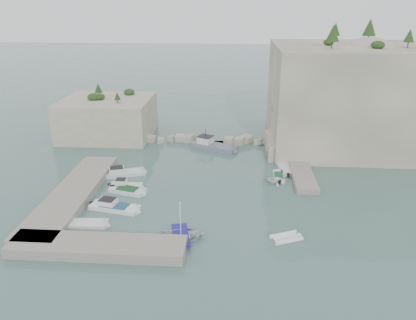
# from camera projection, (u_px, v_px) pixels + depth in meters

# --- Properties ---
(ground) EXTENTS (400.00, 400.00, 0.00)m
(ground) POSITION_uv_depth(u_px,v_px,m) (205.00, 199.00, 52.25)
(ground) COLOR #4A6F68
(ground) RESTS_ON ground
(cliff_east) EXTENTS (26.00, 22.00, 17.00)m
(cliff_east) POSITION_uv_depth(u_px,v_px,m) (349.00, 97.00, 69.00)
(cliff_east) COLOR beige
(cliff_east) RESTS_ON ground
(cliff_terrace) EXTENTS (8.00, 10.00, 2.50)m
(cliff_terrace) POSITION_uv_depth(u_px,v_px,m) (290.00, 145.00, 67.66)
(cliff_terrace) COLOR beige
(cliff_terrace) RESTS_ON ground
(outcrop_west) EXTENTS (16.00, 14.00, 7.00)m
(outcrop_west) POSITION_uv_depth(u_px,v_px,m) (108.00, 117.00, 75.44)
(outcrop_west) COLOR beige
(outcrop_west) RESTS_ON ground
(quay_west) EXTENTS (5.00, 24.00, 1.10)m
(quay_west) POSITION_uv_depth(u_px,v_px,m) (73.00, 194.00, 52.21)
(quay_west) COLOR #9E9689
(quay_west) RESTS_ON ground
(quay_south) EXTENTS (18.00, 4.00, 1.10)m
(quay_south) POSITION_uv_depth(u_px,v_px,m) (97.00, 247.00, 41.09)
(quay_south) COLOR #9E9689
(quay_south) RESTS_ON ground
(ledge_east) EXTENTS (3.00, 16.00, 0.80)m
(ledge_east) POSITION_uv_depth(u_px,v_px,m) (300.00, 169.00, 60.52)
(ledge_east) COLOR #9E9689
(ledge_east) RESTS_ON ground
(breakwater) EXTENTS (28.00, 3.00, 1.40)m
(breakwater) POSITION_uv_depth(u_px,v_px,m) (209.00, 139.00, 72.47)
(breakwater) COLOR beige
(breakwater) RESTS_ON ground
(motorboat_a) EXTENTS (7.15, 4.15, 1.40)m
(motorboat_a) POSITION_uv_depth(u_px,v_px,m) (124.00, 175.00, 59.35)
(motorboat_a) COLOR silver
(motorboat_a) RESTS_ON ground
(motorboat_b) EXTENTS (4.82, 1.58, 1.40)m
(motorboat_b) POSITION_uv_depth(u_px,v_px,m) (126.00, 188.00, 55.22)
(motorboat_b) COLOR white
(motorboat_b) RESTS_ON ground
(motorboat_c) EXTENTS (5.69, 3.32, 0.70)m
(motorboat_c) POSITION_uv_depth(u_px,v_px,m) (128.00, 192.00, 53.97)
(motorboat_c) COLOR white
(motorboat_c) RESTS_ON ground
(motorboat_d) EXTENTS (7.02, 3.35, 1.40)m
(motorboat_d) POSITION_uv_depth(u_px,v_px,m) (115.00, 209.00, 49.55)
(motorboat_d) COLOR white
(motorboat_d) RESTS_ON ground
(motorboat_e) EXTENTS (4.67, 2.11, 0.70)m
(motorboat_e) POSITION_uv_depth(u_px,v_px,m) (89.00, 226.00, 45.84)
(motorboat_e) COLOR white
(motorboat_e) RESTS_ON ground
(rowboat) EXTENTS (5.80, 4.70, 1.06)m
(rowboat) POSITION_uv_depth(u_px,v_px,m) (181.00, 239.00, 43.41)
(rowboat) COLOR white
(rowboat) RESTS_ON ground
(inflatable_dinghy) EXTENTS (3.88, 2.91, 0.44)m
(inflatable_dinghy) POSITION_uv_depth(u_px,v_px,m) (286.00, 239.00, 43.39)
(inflatable_dinghy) COLOR white
(inflatable_dinghy) RESTS_ON ground
(tender_east_a) EXTENTS (3.34, 3.04, 1.51)m
(tender_east_a) POSITION_uv_depth(u_px,v_px,m) (274.00, 183.00, 56.75)
(tender_east_a) COLOR white
(tender_east_a) RESTS_ON ground
(tender_east_b) EXTENTS (1.44, 4.13, 0.70)m
(tender_east_b) POSITION_uv_depth(u_px,v_px,m) (278.00, 178.00, 58.25)
(tender_east_b) COLOR white
(tender_east_b) RESTS_ON ground
(tender_east_c) EXTENTS (2.26, 5.73, 0.70)m
(tender_east_c) POSITION_uv_depth(u_px,v_px,m) (285.00, 170.00, 61.01)
(tender_east_c) COLOR silver
(tender_east_c) RESTS_ON ground
(tender_east_d) EXTENTS (4.29, 1.94, 1.61)m
(tender_east_d) POSITION_uv_depth(u_px,v_px,m) (278.00, 160.00, 64.91)
(tender_east_d) COLOR silver
(tender_east_d) RESTS_ON ground
(work_boat) EXTENTS (9.19, 6.09, 2.20)m
(work_boat) POSITION_uv_depth(u_px,v_px,m) (214.00, 149.00, 69.72)
(work_boat) COLOR slate
(work_boat) RESTS_ON ground
(rowboat_mast) EXTENTS (0.10, 0.10, 4.20)m
(rowboat_mast) POSITION_uv_depth(u_px,v_px,m) (180.00, 218.00, 42.44)
(rowboat_mast) COLOR white
(rowboat_mast) RESTS_ON rowboat
(vegetation) EXTENTS (53.48, 13.88, 13.40)m
(vegetation) POSITION_uv_depth(u_px,v_px,m) (323.00, 38.00, 67.16)
(vegetation) COLOR #1E4219
(vegetation) RESTS_ON ground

